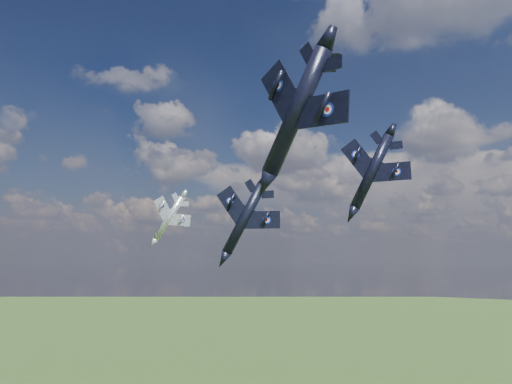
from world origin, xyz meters
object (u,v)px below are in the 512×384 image
Objects in this scene: jet_high_navy at (372,172)px; jet_right_navy at (296,112)px; jet_left_silver at (169,218)px; jet_lead_navy at (244,219)px.

jet_right_navy is at bearing -94.88° from jet_high_navy.
jet_left_silver is at bearing 151.88° from jet_right_navy.
jet_lead_navy is at bearing -50.14° from jet_left_silver.
jet_right_navy reaches higher than jet_left_silver.
jet_lead_navy is 0.92× the size of jet_high_navy.
jet_high_navy is (14.20, 12.41, 7.14)m from jet_lead_navy.
jet_left_silver reaches higher than jet_lead_navy.
jet_left_silver is at bearing 153.57° from jet_high_navy.
jet_right_navy is at bearing -57.42° from jet_left_silver.
jet_left_silver is (-34.23, 21.09, 3.12)m from jet_lead_navy.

